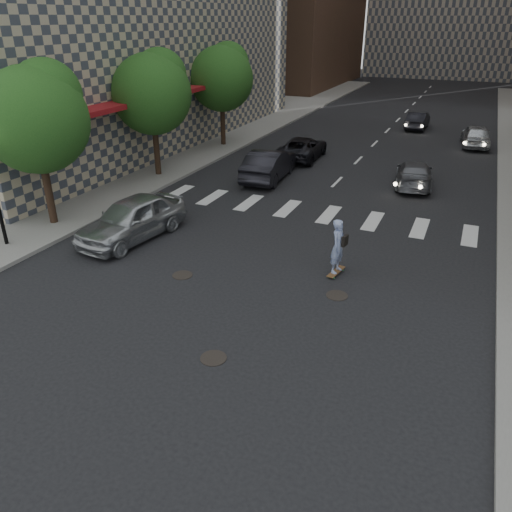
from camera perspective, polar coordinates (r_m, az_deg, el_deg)
The scene contains 15 objects.
ground at distance 15.73m, azimuth -4.45°, elevation -5.46°, with size 160.00×160.00×0.00m, color black.
sidewalk_left at distance 38.96m, azimuth -9.79°, elevation 13.36°, with size 13.00×80.00×0.15m, color gray.
tree_a at distance 22.14m, azimuth -23.68°, elevation 14.59°, with size 4.20×4.20×6.60m.
tree_b at distance 28.17m, azimuth -11.61°, elevation 18.08°, with size 4.20×4.20×6.60m.
tree_c at distance 34.99m, azimuth -3.78°, elevation 19.89°, with size 4.20×4.20×6.60m.
manhole_a at distance 13.43m, azimuth -4.89°, elevation -11.54°, with size 0.70×0.70×0.02m, color black.
manhole_b at distance 17.53m, azimuth -8.41°, elevation -2.18°, with size 0.70×0.70×0.02m, color black.
manhole_c at distance 16.32m, azimuth 9.24°, elevation -4.47°, with size 0.70×0.70×0.02m, color black.
skateboarder at distance 17.20m, azimuth 9.39°, elevation 1.09°, with size 0.58×1.05×2.03m.
silver_sedan at distance 20.55m, azimuth -14.00°, elevation 4.16°, with size 2.00×4.97×1.69m, color #B0B4B7.
traffic_car_a at distance 27.76m, azimuth 1.50°, elevation 10.41°, with size 1.75×5.02×1.65m, color black.
traffic_car_b at distance 27.91m, azimuth 17.61°, elevation 8.93°, with size 1.82×4.48×1.30m, color slate.
traffic_car_c at distance 32.27m, azimuth 5.34°, elevation 12.20°, with size 2.25×4.88×1.36m, color black.
traffic_car_d at distance 38.44m, azimuth 23.83°, elevation 12.48°, with size 1.78×4.42×1.51m, color silver.
traffic_car_e at distance 43.27m, azimuth 17.99°, elevation 14.53°, with size 1.42×4.09×1.35m, color black.
Camera 1 is at (6.51, -11.81, 8.10)m, focal length 35.00 mm.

